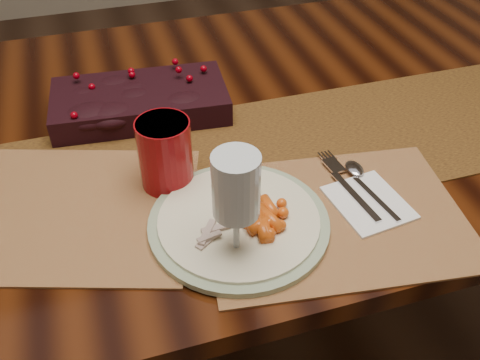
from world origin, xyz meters
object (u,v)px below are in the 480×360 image
object	(u,v)px
placemat_main	(334,216)
napkin	(369,203)
centerpiece	(140,98)
mashed_potatoes	(239,187)
dinner_plate	(239,222)
baby_carrots	(277,214)
red_cup	(165,154)
turkey_shreds	(207,233)
wine_glass	(236,210)
dining_table	(223,243)

from	to	relation	value
placemat_main	napkin	distance (m)	0.07
centerpiece	placemat_main	bearing A→B (deg)	-57.88
centerpiece	mashed_potatoes	distance (m)	0.34
placemat_main	dinner_plate	size ratio (longest dim) A/B	1.46
dinner_plate	mashed_potatoes	bearing A→B (deg)	72.01
baby_carrots	mashed_potatoes	size ratio (longest dim) A/B	1.71
placemat_main	red_cup	xyz separation A→B (m)	(-0.24, 0.16, 0.06)
turkey_shreds	dinner_plate	bearing A→B (deg)	22.32
centerpiece	mashed_potatoes	bearing A→B (deg)	-70.99
centerpiece	dinner_plate	world-z (taller)	centerpiece
placemat_main	mashed_potatoes	xyz separation A→B (m)	(-0.14, 0.07, 0.04)
baby_carrots	turkey_shreds	distance (m)	0.11
centerpiece	baby_carrots	world-z (taller)	centerpiece
mashed_potatoes	wine_glass	distance (m)	0.13
napkin	red_cup	distance (m)	0.35
placemat_main	dinner_plate	distance (m)	0.16
dinner_plate	wine_glass	world-z (taller)	wine_glass
dining_table	turkey_shreds	xyz separation A→B (m)	(-0.11, -0.33, 0.40)
dining_table	wine_glass	world-z (taller)	wine_glass
placemat_main	mashed_potatoes	size ratio (longest dim) A/B	5.85
mashed_potatoes	napkin	bearing A→B (deg)	-17.65
turkey_shreds	wine_glass	xyz separation A→B (m)	(0.04, -0.03, 0.07)
dinner_plate	dining_table	bearing A→B (deg)	80.43
centerpiece	placemat_main	xyz separation A→B (m)	(0.25, -0.40, -0.04)
red_cup	napkin	bearing A→B (deg)	-26.44
dining_table	dinner_plate	world-z (taller)	dinner_plate
mashed_potatoes	red_cup	size ratio (longest dim) A/B	0.58
wine_glass	dining_table	bearing A→B (deg)	78.73
dining_table	red_cup	size ratio (longest dim) A/B	14.49
dining_table	red_cup	world-z (taller)	red_cup
centerpiece	turkey_shreds	size ratio (longest dim) A/B	4.89
placemat_main	wine_glass	distance (m)	0.20
dinner_plate	red_cup	size ratio (longest dim) A/B	2.32
baby_carrots	dinner_plate	bearing A→B (deg)	162.43
dinner_plate	mashed_potatoes	world-z (taller)	mashed_potatoes
wine_glass	turkey_shreds	bearing A→B (deg)	138.91
dining_table	wine_glass	xyz separation A→B (m)	(-0.07, -0.37, 0.47)
placemat_main	red_cup	distance (m)	0.30
placemat_main	wine_glass	bearing A→B (deg)	-162.00
placemat_main	baby_carrots	distance (m)	0.10
dining_table	red_cup	distance (m)	0.49
turkey_shreds	red_cup	bearing A→B (deg)	100.00
placemat_main	red_cup	size ratio (longest dim) A/B	3.38
wine_glass	baby_carrots	bearing A→B (deg)	26.31
dinner_plate	red_cup	bearing A→B (deg)	121.98
napkin	red_cup	bearing A→B (deg)	146.65
dining_table	centerpiece	world-z (taller)	centerpiece
dinner_plate	turkey_shreds	bearing A→B (deg)	-157.68
placemat_main	napkin	size ratio (longest dim) A/B	3.22
baby_carrots	turkey_shreds	world-z (taller)	baby_carrots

